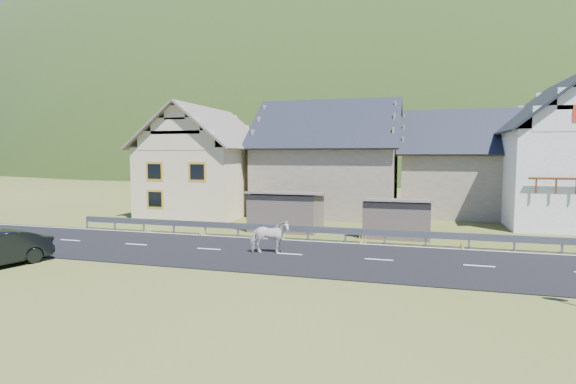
% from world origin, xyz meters
% --- Properties ---
extents(ground, '(160.00, 160.00, 0.00)m').
position_xyz_m(ground, '(0.00, 0.00, 0.00)').
color(ground, '#363F13').
rests_on(ground, ground).
extents(road, '(60.00, 7.00, 0.04)m').
position_xyz_m(road, '(0.00, 0.00, 0.02)').
color(road, black).
rests_on(road, ground).
extents(lane_markings, '(60.00, 6.60, 0.01)m').
position_xyz_m(lane_markings, '(0.00, 0.00, 0.04)').
color(lane_markings, silver).
rests_on(lane_markings, road).
extents(guardrail, '(28.10, 0.09, 0.75)m').
position_xyz_m(guardrail, '(-0.00, 3.68, 0.56)').
color(guardrail, '#93969B').
rests_on(guardrail, ground).
extents(shed_left, '(4.30, 3.30, 2.40)m').
position_xyz_m(shed_left, '(-2.00, 6.50, 1.10)').
color(shed_left, '#695B50').
rests_on(shed_left, ground).
extents(shed_right, '(3.80, 2.90, 2.20)m').
position_xyz_m(shed_right, '(4.50, 6.00, 1.00)').
color(shed_right, '#695B50').
rests_on(shed_right, ground).
extents(house_cream, '(7.80, 9.80, 8.30)m').
position_xyz_m(house_cream, '(-10.00, 12.00, 4.36)').
color(house_cream, beige).
rests_on(house_cream, ground).
extents(house_stone_a, '(10.80, 9.80, 8.90)m').
position_xyz_m(house_stone_a, '(-1.00, 15.00, 4.63)').
color(house_stone_a, gray).
rests_on(house_stone_a, ground).
extents(house_stone_b, '(9.80, 8.80, 8.10)m').
position_xyz_m(house_stone_b, '(9.00, 17.00, 4.24)').
color(house_stone_b, gray).
rests_on(house_stone_b, ground).
extents(house_white, '(8.80, 10.80, 9.70)m').
position_xyz_m(house_white, '(15.00, 14.00, 5.06)').
color(house_white, white).
rests_on(house_white, ground).
extents(mountain, '(440.00, 280.00, 260.00)m').
position_xyz_m(mountain, '(5.00, 180.00, -20.00)').
color(mountain, '#233C17').
rests_on(mountain, ground).
extents(conifer_patch, '(76.00, 50.00, 28.00)m').
position_xyz_m(conifer_patch, '(-55.00, 110.00, 6.00)').
color(conifer_patch, black).
rests_on(conifer_patch, ground).
extents(horse, '(1.28, 1.96, 1.52)m').
position_xyz_m(horse, '(-0.93, -0.06, 0.80)').
color(horse, silver).
rests_on(horse, road).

